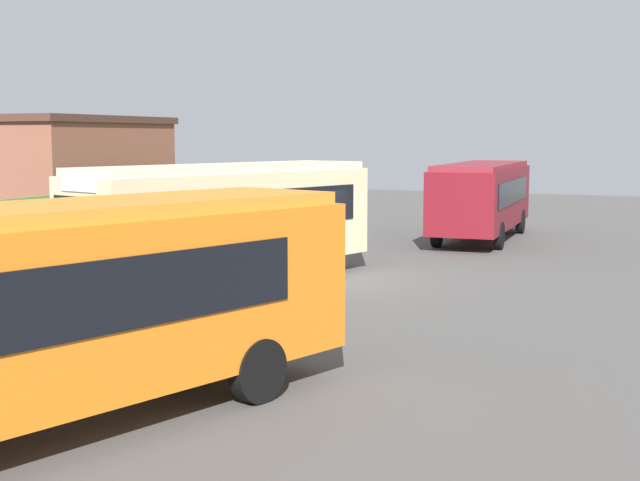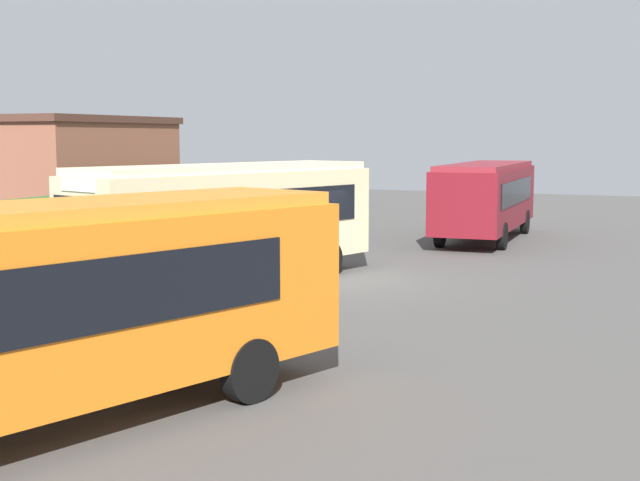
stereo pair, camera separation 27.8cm
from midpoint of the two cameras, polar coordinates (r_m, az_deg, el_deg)
The scene contains 10 objects.
ground_plane at distance 24.89m, azimuth 0.90°, elevation -2.58°, with size 82.23×82.23×0.00m, color #514F4C.
bus_orange at distance 12.20m, azimuth -18.51°, elevation -4.09°, with size 10.56×5.31×3.14m.
bus_cream at distance 24.04m, azimuth -5.68°, elevation 1.60°, with size 9.75×4.95×3.30m.
bus_maroon at distance 35.04m, azimuth 10.97°, elevation 2.89°, with size 9.47×3.04×3.02m.
person_center at distance 27.01m, azimuth -10.63°, elevation 0.04°, with size 0.43×0.29×1.77m.
person_right at distance 27.33m, azimuth -8.07°, elevation -0.01°, with size 0.48×0.26×1.64m.
person_far at distance 26.85m, azimuth -5.91°, elevation -0.06°, with size 0.34×0.46×1.66m.
hedge_row at distance 30.99m, azimuth -18.46°, elevation 0.73°, with size 53.11×1.18×1.95m, color #256425.
depot_building at distance 39.89m, azimuth -15.65°, elevation 4.26°, with size 8.69×5.89×4.93m.
traffic_cone at distance 37.44m, azimuth -4.48°, elevation 1.00°, with size 0.36×0.36×0.60m, color orange.
Camera 2 is at (-22.42, -10.01, 4.03)m, focal length 49.16 mm.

